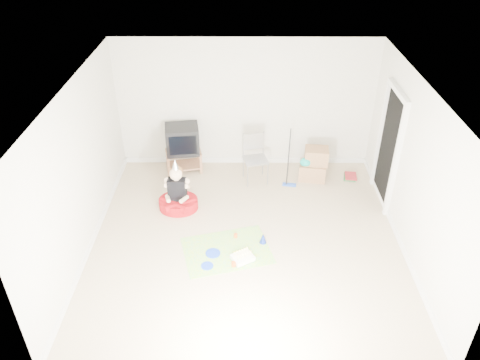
{
  "coord_description": "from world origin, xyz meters",
  "views": [
    {
      "loc": [
        -0.07,
        -5.92,
        4.97
      ],
      "look_at": [
        -0.1,
        0.4,
        0.9
      ],
      "focal_mm": 35.0,
      "sensor_mm": 36.0,
      "label": 1
    }
  ],
  "objects_px": {
    "crt_tv": "(182,139)",
    "folding_chair": "(256,160)",
    "cardboard_boxes": "(314,164)",
    "birthday_cake": "(243,258)",
    "tv_stand": "(184,159)",
    "seated_woman": "(178,198)"
  },
  "relations": [
    {
      "from": "crt_tv",
      "to": "birthday_cake",
      "type": "bearing_deg",
      "value": -74.5
    },
    {
      "from": "crt_tv",
      "to": "folding_chair",
      "type": "bearing_deg",
      "value": -23.39
    },
    {
      "from": "crt_tv",
      "to": "birthday_cake",
      "type": "xyz_separation_m",
      "value": [
        1.18,
        -2.67,
        -0.66
      ]
    },
    {
      "from": "cardboard_boxes",
      "to": "tv_stand",
      "type": "bearing_deg",
      "value": 173.55
    },
    {
      "from": "tv_stand",
      "to": "crt_tv",
      "type": "distance_m",
      "value": 0.45
    },
    {
      "from": "folding_chair",
      "to": "crt_tv",
      "type": "bearing_deg",
      "value": 164.91
    },
    {
      "from": "tv_stand",
      "to": "seated_woman",
      "type": "relative_size",
      "value": 0.76
    },
    {
      "from": "tv_stand",
      "to": "cardboard_boxes",
      "type": "distance_m",
      "value": 2.58
    },
    {
      "from": "crt_tv",
      "to": "cardboard_boxes",
      "type": "height_order",
      "value": "crt_tv"
    },
    {
      "from": "tv_stand",
      "to": "crt_tv",
      "type": "xyz_separation_m",
      "value": [
        0.0,
        -0.0,
        0.45
      ]
    },
    {
      "from": "cardboard_boxes",
      "to": "birthday_cake",
      "type": "relative_size",
      "value": 1.62
    },
    {
      "from": "tv_stand",
      "to": "birthday_cake",
      "type": "xyz_separation_m",
      "value": [
        1.18,
        -2.67,
        -0.21
      ]
    },
    {
      "from": "cardboard_boxes",
      "to": "seated_woman",
      "type": "distance_m",
      "value": 2.73
    },
    {
      "from": "crt_tv",
      "to": "cardboard_boxes",
      "type": "xyz_separation_m",
      "value": [
        2.56,
        -0.29,
        -0.39
      ]
    },
    {
      "from": "cardboard_boxes",
      "to": "seated_woman",
      "type": "height_order",
      "value": "seated_woman"
    },
    {
      "from": "seated_woman",
      "to": "birthday_cake",
      "type": "relative_size",
      "value": 2.49
    },
    {
      "from": "cardboard_boxes",
      "to": "folding_chair",
      "type": "bearing_deg",
      "value": -175.21
    },
    {
      "from": "tv_stand",
      "to": "cardboard_boxes",
      "type": "relative_size",
      "value": 1.18
    },
    {
      "from": "folding_chair",
      "to": "birthday_cake",
      "type": "relative_size",
      "value": 2.39
    },
    {
      "from": "crt_tv",
      "to": "tv_stand",
      "type": "bearing_deg",
      "value": 108.27
    },
    {
      "from": "crt_tv",
      "to": "folding_chair",
      "type": "distance_m",
      "value": 1.5
    },
    {
      "from": "tv_stand",
      "to": "cardboard_boxes",
      "type": "height_order",
      "value": "cardboard_boxes"
    }
  ]
}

